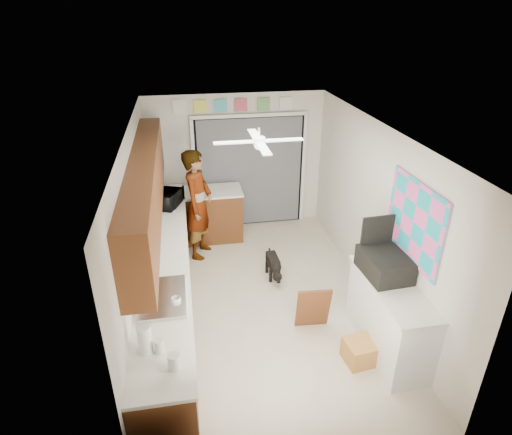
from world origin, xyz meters
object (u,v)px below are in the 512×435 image
cup (176,301)px  navy_crate (363,354)px  microwave (168,199)px  cardboard_box (364,351)px  suitcase (385,264)px  paper_towel_roll (145,339)px  dog (273,265)px  man (198,205)px

cup → navy_crate: bearing=-6.8°
microwave → navy_crate: 3.73m
cardboard_box → cup: bearing=173.2°
suitcase → cardboard_box: (-0.32, -0.40, -0.94)m
paper_towel_roll → suitcase: bearing=16.5°
cardboard_box → navy_crate: cardboard_box is taller
suitcase → navy_crate: size_ratio=1.98×
cup → paper_towel_roll: 0.73m
paper_towel_roll → navy_crate: (2.43, 0.42, -0.99)m
cup → microwave: bearing=92.2°
cup → dog: cup is taller
microwave → suitcase: (2.57, -2.41, 0.01)m
cardboard_box → dog: bearing=110.1°
paper_towel_roll → cardboard_box: paper_towel_roll is taller
navy_crate → suitcase: bearing=51.3°
microwave → cup: 2.56m
man → navy_crate: bearing=-126.7°
dog → suitcase: bearing=-57.9°
navy_crate → man: size_ratio=0.17×
microwave → man: bearing=-66.4°
suitcase → navy_crate: suitcase is taller
microwave → cup: microwave is taller
paper_towel_roll → navy_crate: bearing=9.7°
paper_towel_roll → cardboard_box: (2.43, 0.42, -0.94)m
microwave → dog: size_ratio=0.89×
microwave → cup: size_ratio=4.43×
suitcase → man: size_ratio=0.34×
cardboard_box → man: 3.43m
paper_towel_roll → dog: (1.73, 2.34, -0.88)m
paper_towel_roll → man: bearing=78.5°
paper_towel_roll → cardboard_box: 2.64m
paper_towel_roll → suitcase: (2.75, 0.82, -0.01)m
cup → cardboard_box: size_ratio=0.23×
microwave → cardboard_box: (2.25, -2.81, -0.93)m
cup → dog: 2.34m
man → dog: 1.57m
cup → man: man is taller
cardboard_box → dog: dog is taller
cup → dog: bearing=49.2°
cardboard_box → man: bearing=122.1°
navy_crate → dog: size_ratio=0.61×
cardboard_box → dog: size_ratio=0.86×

